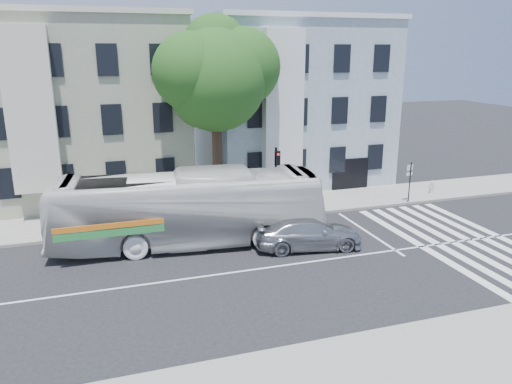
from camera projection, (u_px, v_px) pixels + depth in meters
name	position (u px, v px, depth m)	size (l,w,h in m)	color
ground	(265.00, 268.00, 21.62)	(120.00, 120.00, 0.00)	black
sidewalk_far	(221.00, 212.00, 28.92)	(80.00, 4.00, 0.15)	gray
sidewalk_near	(356.00, 378.00, 14.28)	(80.00, 4.00, 0.15)	gray
building_left	(86.00, 109.00, 31.76)	(12.00, 10.00, 11.00)	gray
building_right	(290.00, 102.00, 35.90)	(12.00, 10.00, 11.00)	#8796A1
street_tree	(216.00, 74.00, 27.48)	(7.30, 5.90, 11.10)	#2D2116
bus	(188.00, 209.00, 23.81)	(12.95, 3.03, 3.61)	silver
sedan	(308.00, 233.00, 23.68)	(5.14, 2.09, 1.49)	#A7AAAE
hedge	(167.00, 220.00, 26.26)	(8.50, 0.84, 0.70)	#1C591C
traffic_signal	(276.00, 172.00, 27.91)	(0.41, 0.52, 3.91)	black
fire_hydrant	(432.00, 187.00, 32.40)	(0.45, 0.26, 0.81)	beige
far_sign_pole	(410.00, 177.00, 30.12)	(0.45, 0.20, 2.48)	black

